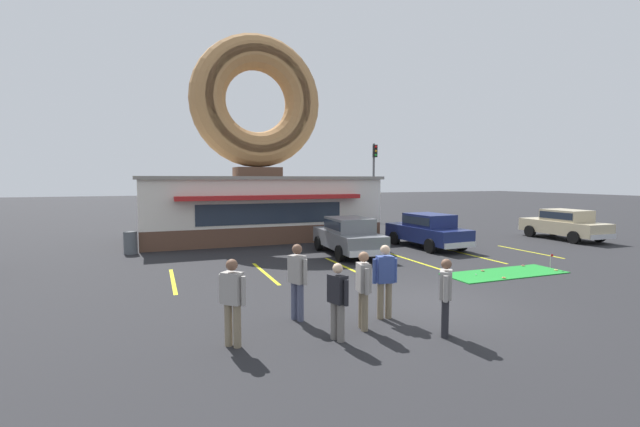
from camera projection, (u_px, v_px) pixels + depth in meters
name	position (u px, v px, depth m)	size (l,w,h in m)	color
ground_plane	(429.00, 303.00, 11.17)	(160.00, 160.00, 0.00)	#232326
donut_shop_building	(257.00, 170.00, 23.34)	(12.30, 6.75, 10.96)	brown
putting_mat	(505.00, 273.00, 14.60)	(4.34, 1.50, 0.03)	#1E842D
mini_donut_near_left	(523.00, 266.00, 15.73)	(0.13, 0.13, 0.04)	#A5724C
mini_donut_near_right	(483.00, 271.00, 14.85)	(0.13, 0.13, 0.04)	#A5724C
mini_donut_mid_left	(504.00, 278.00, 13.79)	(0.13, 0.13, 0.04)	#D17F47
mini_donut_mid_centre	(556.00, 270.00, 14.96)	(0.13, 0.13, 0.04)	#E5C666
golf_ball	(476.00, 274.00, 14.25)	(0.04, 0.04, 0.04)	white
putting_flag_pin	(551.00, 258.00, 15.13)	(0.13, 0.01, 0.55)	silver
car_grey	(348.00, 234.00, 18.21)	(2.17, 4.65, 1.60)	slate
car_champagne	(564.00, 223.00, 22.77)	(2.06, 4.60, 1.60)	#BCAD89
car_navy	(428.00, 229.00, 20.09)	(2.15, 4.64, 1.60)	navy
pedestrian_blue_sweater_man	(232.00, 298.00, 8.19)	(0.45, 0.44, 1.71)	#7F7056
pedestrian_hooded_kid	(385.00, 278.00, 9.85)	(0.59, 0.29, 1.72)	#7F7056
pedestrian_leather_jacket_man	(297.00, 278.00, 9.74)	(0.39, 0.54, 1.76)	#474C66
pedestrian_clipboard_woman	(338.00, 298.00, 8.52)	(0.35, 0.57, 1.57)	slate
pedestrian_beanie_man	(446.00, 294.00, 8.75)	(0.42, 0.49, 1.61)	#232328
pedestrian_crossing_woman	(363.00, 286.00, 9.14)	(0.30, 0.59, 1.69)	#7F7056
trash_bin	(130.00, 242.00, 18.45)	(0.57, 0.57, 0.97)	#51565B
traffic_light_pole	(374.00, 172.00, 31.25)	(0.28, 0.47, 5.80)	#595B60
parking_stripe_far_left	(173.00, 281.00, 13.59)	(0.12, 3.60, 0.01)	yellow
parking_stripe_left	(265.00, 273.00, 14.67)	(0.12, 3.60, 0.01)	yellow
parking_stripe_mid_left	(345.00, 267.00, 15.76)	(0.12, 3.60, 0.01)	yellow
parking_stripe_centre	(414.00, 261.00, 16.85)	(0.12, 3.60, 0.01)	yellow
parking_stripe_mid_right	(475.00, 256.00, 17.94)	(0.12, 3.60, 0.01)	yellow
parking_stripe_right	(528.00, 252.00, 19.02)	(0.12, 3.60, 0.01)	yellow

